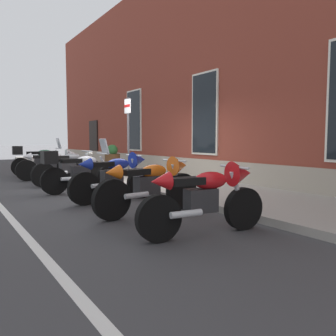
{
  "coord_description": "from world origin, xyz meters",
  "views": [
    {
      "loc": [
        8.34,
        -4.1,
        1.32
      ],
      "look_at": [
        1.25,
        0.52,
        0.61
      ],
      "focal_mm": 37.02,
      "sensor_mm": 36.0,
      "label": 1
    }
  ],
  "objects": [
    {
      "name": "motorcycle_white_sport",
      "position": [
        -3.14,
        -1.09,
        0.55
      ],
      "size": [
        0.62,
        2.15,
        1.0
      ],
      "color": "black",
      "rests_on": "ground_plane"
    },
    {
      "name": "motorcycle_blue_sport",
      "position": [
        1.62,
        -1.01,
        0.57
      ],
      "size": [
        0.62,
        2.04,
        1.04
      ],
      "color": "black",
      "rests_on": "ground_plane"
    },
    {
      "name": "parking_sign",
      "position": [
        -1.07,
        0.61,
        1.7
      ],
      "size": [
        0.36,
        0.07,
        2.44
      ],
      "color": "#4C4C51",
      "rests_on": "sidewalk"
    },
    {
      "name": "ground_plane",
      "position": [
        0.0,
        0.0,
        0.0
      ],
      "size": [
        140.0,
        140.0,
        0.0
      ],
      "primitive_type": "plane",
      "color": "#38383A"
    },
    {
      "name": "motorcycle_silver_touring",
      "position": [
        0.05,
        -1.32,
        0.56
      ],
      "size": [
        0.62,
        2.06,
        1.33
      ],
      "color": "black",
      "rests_on": "ground_plane"
    },
    {
      "name": "motorcycle_green_touring",
      "position": [
        -4.69,
        -1.18,
        0.57
      ],
      "size": [
        0.62,
        2.11,
        1.37
      ],
      "color": "black",
      "rests_on": "ground_plane"
    },
    {
      "name": "motorcycle_orange_sport",
      "position": [
        3.12,
        -1.01,
        0.55
      ],
      "size": [
        0.62,
        2.19,
        1.0
      ],
      "color": "black",
      "rests_on": "ground_plane"
    },
    {
      "name": "motorcycle_grey_naked",
      "position": [
        -1.49,
        -1.05,
        0.49
      ],
      "size": [
        0.65,
        2.19,
        0.98
      ],
      "color": "black",
      "rests_on": "ground_plane"
    },
    {
      "name": "brick_pub_facade",
      "position": [
        0.0,
        6.33,
        3.65
      ],
      "size": [
        27.86,
        7.36,
        7.31
      ],
      "color": "brown",
      "rests_on": "ground_plane"
    },
    {
      "name": "motorcycle_red_sport",
      "position": [
        4.72,
        -1.07,
        0.55
      ],
      "size": [
        0.62,
        1.99,
        1.01
      ],
      "color": "black",
      "rests_on": "ground_plane"
    },
    {
      "name": "sidewalk",
      "position": [
        0.0,
        1.35,
        0.06
      ],
      "size": [
        33.86,
        2.71,
        0.13
      ],
      "primitive_type": "cube",
      "color": "gray",
      "rests_on": "ground_plane"
    },
    {
      "name": "barrel_planter",
      "position": [
        -3.43,
        1.13,
        0.56
      ],
      "size": [
        0.59,
        0.59,
        0.99
      ],
      "color": "brown",
      "rests_on": "sidewalk"
    }
  ]
}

